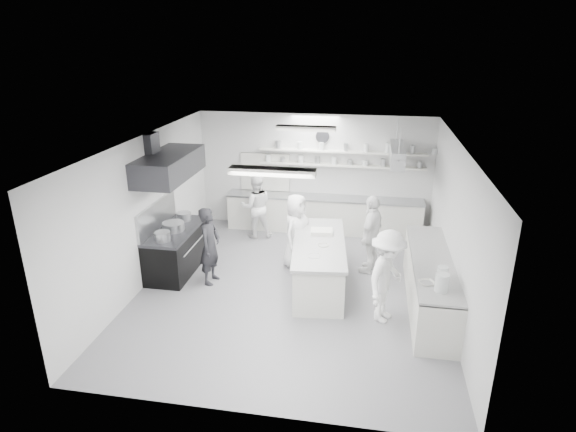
% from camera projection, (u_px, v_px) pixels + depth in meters
% --- Properties ---
extents(floor, '(6.00, 7.00, 0.02)m').
position_uv_depth(floor, '(292.00, 289.00, 9.74)').
color(floor, gray).
rests_on(floor, ground).
extents(ceiling, '(6.00, 7.00, 0.02)m').
position_uv_depth(ceiling, '(292.00, 142.00, 8.69)').
color(ceiling, silver).
rests_on(ceiling, wall_back).
extents(wall_back, '(6.00, 0.04, 3.00)m').
position_uv_depth(wall_back, '(314.00, 172.00, 12.44)').
color(wall_back, silver).
rests_on(wall_back, floor).
extents(wall_front, '(6.00, 0.04, 3.00)m').
position_uv_depth(wall_front, '(246.00, 318.00, 5.99)').
color(wall_front, silver).
rests_on(wall_front, floor).
extents(wall_left, '(0.04, 7.00, 3.00)m').
position_uv_depth(wall_left, '(146.00, 211.00, 9.70)').
color(wall_left, silver).
rests_on(wall_left, floor).
extents(wall_right, '(0.04, 7.00, 3.00)m').
position_uv_depth(wall_right, '(454.00, 230.00, 8.73)').
color(wall_right, silver).
rests_on(wall_right, floor).
extents(stove, '(0.80, 1.80, 0.90)m').
position_uv_depth(stove, '(177.00, 251.00, 10.37)').
color(stove, black).
rests_on(stove, floor).
extents(exhaust_hood, '(0.85, 2.00, 0.50)m').
position_uv_depth(exhaust_hood, '(169.00, 166.00, 9.70)').
color(exhaust_hood, '#2D2E32').
rests_on(exhaust_hood, wall_left).
extents(back_counter, '(5.00, 0.60, 0.92)m').
position_uv_depth(back_counter, '(323.00, 214.00, 12.48)').
color(back_counter, silver).
rests_on(back_counter, floor).
extents(shelf_lower, '(4.20, 0.26, 0.04)m').
position_uv_depth(shelf_lower, '(341.00, 165.00, 12.12)').
color(shelf_lower, silver).
rests_on(shelf_lower, wall_back).
extents(shelf_upper, '(4.20, 0.26, 0.04)m').
position_uv_depth(shelf_upper, '(342.00, 152.00, 12.00)').
color(shelf_upper, silver).
rests_on(shelf_upper, wall_back).
extents(pass_through_window, '(1.30, 0.04, 1.00)m').
position_uv_depth(pass_through_window, '(265.00, 172.00, 12.65)').
color(pass_through_window, black).
rests_on(pass_through_window, wall_back).
extents(wall_clock, '(0.32, 0.05, 0.32)m').
position_uv_depth(wall_clock, '(323.00, 136.00, 12.04)').
color(wall_clock, silver).
rests_on(wall_clock, wall_back).
extents(right_counter, '(0.74, 3.30, 0.94)m').
position_uv_depth(right_counter, '(430.00, 284.00, 8.97)').
color(right_counter, silver).
rests_on(right_counter, floor).
extents(pot_rack, '(0.30, 1.60, 0.40)m').
position_uv_depth(pot_rack, '(397.00, 155.00, 10.83)').
color(pot_rack, '#A8AAAD').
rests_on(pot_rack, ceiling).
extents(light_fixture_front, '(1.30, 0.25, 0.10)m').
position_uv_depth(light_fixture_front, '(272.00, 171.00, 7.05)').
color(light_fixture_front, silver).
rests_on(light_fixture_front, ceiling).
extents(light_fixture_rear, '(1.30, 0.25, 0.10)m').
position_uv_depth(light_fixture_rear, '(306.00, 128.00, 10.37)').
color(light_fixture_rear, silver).
rests_on(light_fixture_rear, ceiling).
extents(prep_island, '(1.20, 2.59, 0.92)m').
position_uv_depth(prep_island, '(319.00, 265.00, 9.72)').
color(prep_island, silver).
rests_on(prep_island, floor).
extents(stove_pot, '(0.46, 0.46, 0.22)m').
position_uv_depth(stove_pot, '(173.00, 227.00, 10.12)').
color(stove_pot, '#A8AAAD').
rests_on(stove_pot, stove).
extents(cook_stove, '(0.46, 0.63, 1.63)m').
position_uv_depth(cook_stove, '(210.00, 246.00, 9.74)').
color(cook_stove, black).
rests_on(cook_stove, floor).
extents(cook_back, '(0.94, 0.83, 1.62)m').
position_uv_depth(cook_back, '(256.00, 206.00, 12.01)').
color(cook_back, white).
rests_on(cook_back, floor).
extents(cook_island_left, '(0.76, 0.94, 1.66)m').
position_uv_depth(cook_island_left, '(296.00, 231.00, 10.46)').
color(cook_island_left, white).
rests_on(cook_island_left, floor).
extents(cook_island_right, '(0.73, 1.09, 1.72)m').
position_uv_depth(cook_island_right, '(372.00, 234.00, 10.20)').
color(cook_island_right, white).
rests_on(cook_island_right, floor).
extents(cook_right, '(1.03, 1.27, 1.72)m').
position_uv_depth(cook_right, '(387.00, 277.00, 8.39)').
color(cook_right, white).
rests_on(cook_right, floor).
extents(bowl_island_a, '(0.26, 0.26, 0.06)m').
position_uv_depth(bowl_island_a, '(314.00, 257.00, 8.93)').
color(bowl_island_a, '#A8AAAD').
rests_on(bowl_island_a, prep_island).
extents(bowl_island_b, '(0.28, 0.28, 0.07)m').
position_uv_depth(bowl_island_b, '(323.00, 246.00, 9.37)').
color(bowl_island_b, silver).
rests_on(bowl_island_b, prep_island).
extents(bowl_right, '(0.33, 0.33, 0.06)m').
position_uv_depth(bowl_right, '(427.00, 283.00, 7.93)').
color(bowl_right, silver).
rests_on(bowl_right, right_counter).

